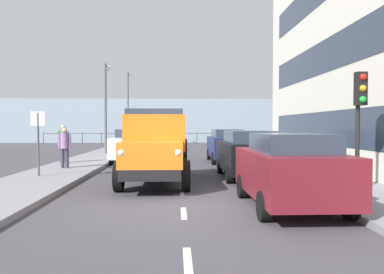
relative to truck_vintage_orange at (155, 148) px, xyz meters
name	(u,v)px	position (x,y,z in m)	size (l,w,h in m)	color
ground_plane	(179,161)	(-0.85, -8.15, -1.18)	(80.00, 80.00, 0.00)	#423F44
sidewalk_left	(265,159)	(-5.56, -8.15, -1.10)	(2.64, 39.26, 0.15)	gray
sidewalk_right	(92,160)	(3.87, -8.15, -1.10)	(2.64, 39.26, 0.15)	gray
road_centreline_markings	(179,161)	(-0.85, -7.80, -1.17)	(0.12, 35.02, 0.01)	silver
sea_horizon	(178,121)	(-0.85, -30.78, 1.32)	(80.00, 0.80, 5.00)	#8C9EAD
seawall_railing	(178,135)	(-0.85, -27.18, -0.26)	(28.08, 0.08, 1.20)	#4C5156
truck_vintage_orange	(155,148)	(0.00, 0.00, 0.00)	(2.17, 5.64, 2.43)	black
car_maroon_kerbside_near	(289,169)	(-3.29, 3.58, -0.28)	(1.93, 3.92, 1.72)	maroon
car_black_kerbside_1	(248,153)	(-3.29, -1.40, -0.28)	(1.93, 4.33, 1.72)	black
car_navy_kerbside_2	(226,145)	(-3.29, -7.35, -0.28)	(1.75, 4.33, 1.72)	navy
car_white_oppositeside_0	(133,145)	(1.59, -7.58, -0.28)	(1.95, 4.47, 1.72)	white
pedestrian_couple_a	(65,144)	(3.94, -3.56, -0.05)	(0.53, 0.34, 1.67)	#383342
pedestrian_with_bag	(63,140)	(4.65, -5.75, 0.03)	(0.53, 0.34, 1.79)	#383342
traffic_light_near	(360,105)	(-5.68, 2.10, 1.29)	(0.28, 0.41, 3.20)	black
lamp_post_promenade	(106,99)	(3.86, -12.22, 2.44)	(0.32, 1.14, 5.74)	#59595B
lamp_post_far	(128,101)	(3.86, -23.25, 3.04)	(0.32, 1.14, 6.88)	#59595B
street_sign	(38,132)	(4.11, -1.09, 0.50)	(0.50, 0.07, 2.25)	#4C4C4C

